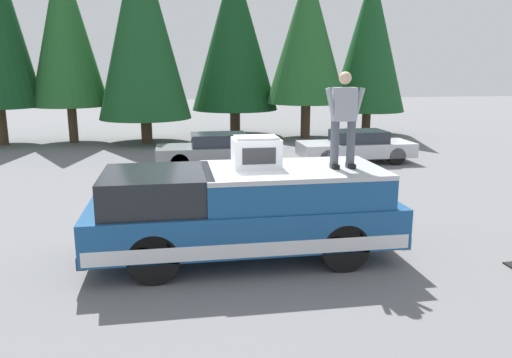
% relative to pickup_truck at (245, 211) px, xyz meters
% --- Properties ---
extents(ground_plane, '(90.00, 90.00, 0.00)m').
position_rel_pickup_truck_xyz_m(ground_plane, '(0.28, 0.40, -0.87)').
color(ground_plane, slate).
extents(pickup_truck, '(2.01, 5.54, 1.65)m').
position_rel_pickup_truck_xyz_m(pickup_truck, '(0.00, 0.00, 0.00)').
color(pickup_truck, navy).
rests_on(pickup_truck, ground).
extents(compressor_unit, '(0.65, 0.84, 0.56)m').
position_rel_pickup_truck_xyz_m(compressor_unit, '(0.14, -0.24, 1.05)').
color(compressor_unit, silver).
rests_on(compressor_unit, pickup_truck).
extents(person_on_truck_bed, '(0.29, 0.72, 1.69)m').
position_rel_pickup_truck_xyz_m(person_on_truck_bed, '(-0.16, -1.75, 1.68)').
color(person_on_truck_bed, '#4C515B').
rests_on(person_on_truck_bed, pickup_truck).
extents(parked_car_silver, '(1.64, 4.10, 1.16)m').
position_rel_pickup_truck_xyz_m(parked_car_silver, '(8.55, -5.33, -0.29)').
color(parked_car_silver, silver).
rests_on(parked_car_silver, ground).
extents(parked_car_grey, '(1.64, 4.10, 1.16)m').
position_rel_pickup_truck_xyz_m(parked_car_grey, '(8.56, -0.25, -0.29)').
color(parked_car_grey, gray).
rests_on(parked_car_grey, ground).
extents(conifer_far_left, '(3.68, 3.68, 8.15)m').
position_rel_pickup_truck_xyz_m(conifer_far_left, '(15.77, -8.57, 3.79)').
color(conifer_far_left, '#4C3826').
rests_on(conifer_far_left, ground).
extents(conifer_left, '(3.82, 3.82, 8.08)m').
position_rel_pickup_truck_xyz_m(conifer_left, '(15.09, -5.18, 3.99)').
color(conifer_left, '#4C3826').
rests_on(conifer_left, ground).
extents(conifer_center_left, '(4.27, 4.27, 8.58)m').
position_rel_pickup_truck_xyz_m(conifer_center_left, '(16.69, -1.91, 4.05)').
color(conifer_center_left, '#4C3826').
rests_on(conifer_center_left, ground).
extents(conifer_center_right, '(4.12, 4.12, 9.29)m').
position_rel_pickup_truck_xyz_m(conifer_center_right, '(14.71, 2.42, 4.32)').
color(conifer_center_right, '#4C3826').
rests_on(conifer_center_right, ground).
extents(conifer_right, '(3.36, 3.36, 8.51)m').
position_rel_pickup_truck_xyz_m(conifer_right, '(15.34, 5.74, 4.20)').
color(conifer_right, '#4C3826').
rests_on(conifer_right, ground).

